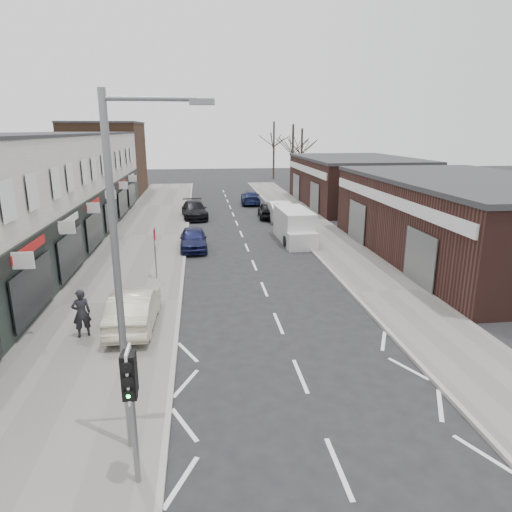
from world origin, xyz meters
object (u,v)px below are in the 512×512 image
object	(u,v)px
parked_car_right_a	(277,210)
parked_car_right_b	(269,210)
white_van	(295,226)
warning_sign	(155,238)
street_lamp	(125,263)
pedestrian	(81,313)
traffic_light	(130,386)
parked_car_left_a	(193,239)
parked_car_right_c	(250,197)
parked_car_left_b	(195,210)
sedan_on_pavement	(134,308)

from	to	relation	value
parked_car_right_a	parked_car_right_b	size ratio (longest dim) A/B	1.19
white_van	warning_sign	bearing A→B (deg)	-141.00
street_lamp	pedestrian	distance (m)	7.73
traffic_light	parked_car_right_a	bearing A→B (deg)	74.77
parked_car_left_a	pedestrian	bearing A→B (deg)	-108.51
white_van	parked_car_right_c	bearing A→B (deg)	92.30
parked_car_right_b	parked_car_left_a	bearing A→B (deg)	61.52
parked_car_left_a	parked_car_right_c	bearing A→B (deg)	71.16
parked_car_left_b	parked_car_right_a	distance (m)	7.09
sedan_on_pavement	parked_car_right_a	distance (m)	22.69
warning_sign	pedestrian	xyz separation A→B (m)	(-2.09, -6.52, -1.19)
traffic_light	white_van	xyz separation A→B (m)	(7.80, 21.43, -1.40)
warning_sign	parked_car_left_b	xyz separation A→B (m)	(1.76, 16.62, -1.48)
parked_car_right_a	parked_car_right_b	xyz separation A→B (m)	(-0.58, 0.99, -0.11)
parked_car_left_a	parked_car_right_a	distance (m)	11.40
parked_car_right_a	parked_car_right_c	bearing A→B (deg)	-86.74
warning_sign	parked_car_right_a	xyz separation A→B (m)	(8.66, 15.00, -1.38)
sedan_on_pavement	pedestrian	xyz separation A→B (m)	(-1.74, -0.69, 0.17)
warning_sign	pedestrian	distance (m)	6.95
parked_car_left_a	parked_car_left_b	world-z (taller)	parked_car_left_b
warning_sign	sedan_on_pavement	size ratio (longest dim) A/B	0.61
street_lamp	parked_car_right_b	distance (m)	29.99
sedan_on_pavement	parked_car_right_b	xyz separation A→B (m)	(8.42, 21.82, -0.13)
pedestrian	parked_car_right_a	xyz separation A→B (m)	(10.74, 21.52, -0.19)
parked_car_left_b	parked_car_right_c	xyz separation A→B (m)	(5.60, 7.06, -0.05)
sedan_on_pavement	parked_car_right_c	xyz separation A→B (m)	(7.70, 29.51, -0.18)
pedestrian	warning_sign	bearing A→B (deg)	-130.34
warning_sign	sedan_on_pavement	distance (m)	6.00
parked_car_left_b	sedan_on_pavement	bearing A→B (deg)	-100.52
street_lamp	sedan_on_pavement	distance (m)	7.99
traffic_light	white_van	distance (m)	22.85
parked_car_left_b	parked_car_right_a	xyz separation A→B (m)	(6.90, -1.62, 0.11)
warning_sign	parked_car_right_c	bearing A→B (deg)	72.74
traffic_light	parked_car_left_b	bearing A→B (deg)	88.13
parked_car_right_b	parked_car_right_c	xyz separation A→B (m)	(-0.72, 7.69, -0.05)
warning_sign	parked_car_right_c	world-z (taller)	warning_sign
traffic_light	parked_car_right_b	distance (m)	30.93
traffic_light	sedan_on_pavement	size ratio (longest dim) A/B	0.70
parked_car_right_a	warning_sign	bearing A→B (deg)	54.74
traffic_light	parked_car_left_a	size ratio (longest dim) A/B	0.76
traffic_light	street_lamp	bearing A→B (deg)	95.88
traffic_light	parked_car_right_a	world-z (taller)	traffic_light
white_van	parked_car_right_a	xyz separation A→B (m)	(0.10, 7.58, -0.19)
sedan_on_pavement	parked_car_left_b	xyz separation A→B (m)	(2.10, 22.45, -0.13)
parked_car_left_b	parked_car_left_a	bearing A→B (deg)	-95.17
traffic_light	parked_car_left_a	bearing A→B (deg)	87.13
sedan_on_pavement	parked_car_left_a	bearing A→B (deg)	-98.74
traffic_light	warning_sign	size ratio (longest dim) A/B	1.15
parked_car_left_a	parked_car_left_b	size ratio (longest dim) A/B	0.83
parked_car_right_a	sedan_on_pavement	bearing A→B (deg)	61.36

